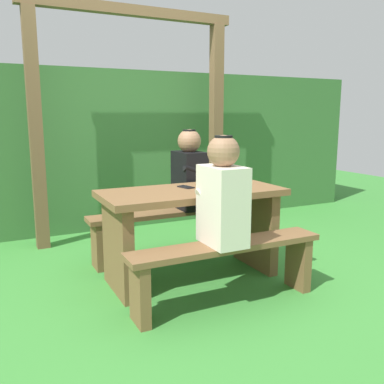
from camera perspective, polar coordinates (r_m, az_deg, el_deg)
name	(u,v)px	position (r m, az deg, el deg)	size (l,w,h in m)	color
ground_plane	(192,277)	(3.42, 0.00, -11.56)	(12.00, 12.00, 0.00)	#3B8835
hedge_backdrop	(113,148)	(5.26, -10.75, 5.98)	(6.40, 1.03, 1.77)	#386B33
pergola_post_left	(36,132)	(4.21, -20.52, 7.65)	(0.12, 0.12, 2.24)	brown
pergola_post_right	(216,129)	(4.81, 3.30, 8.56)	(0.12, 0.12, 2.24)	brown
pergola_crossbeam	(132,11)	(4.53, -8.22, 23.28)	(2.18, 0.10, 0.10)	brown
picnic_table	(192,218)	(3.26, 0.00, -3.58)	(1.40, 0.64, 0.72)	brown
bench_near	(227,260)	(2.87, 4.76, -9.29)	(1.40, 0.24, 0.44)	brown
bench_far	(166,224)	(3.78, -3.58, -4.39)	(1.40, 0.24, 0.44)	brown
person_white_shirt	(223,195)	(2.73, 4.18, -0.38)	(0.25, 0.35, 0.72)	silver
person_black_coat	(189,173)	(3.78, -0.35, 2.67)	(0.25, 0.35, 0.72)	black
drinking_glass	(229,182)	(3.27, 5.03, 1.30)	(0.08, 0.08, 0.09)	silver
bottle_left	(226,175)	(3.34, 4.61, 2.34)	(0.07, 0.07, 0.23)	silver
cell_phone	(186,187)	(3.30, -0.85, 0.68)	(0.07, 0.14, 0.01)	black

